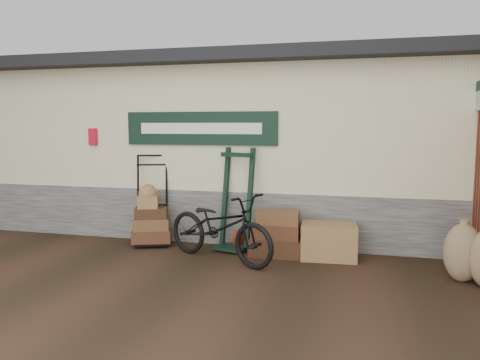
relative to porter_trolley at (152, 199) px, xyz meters
name	(u,v)px	position (x,y,z in m)	size (l,w,h in m)	color
ground	(199,260)	(1.11, -0.77, -0.77)	(80.00, 80.00, 0.00)	black
station_building	(243,145)	(1.10, 1.96, 0.85)	(14.40, 4.10, 3.20)	#4C4C47
porter_trolley	(152,199)	(0.00, 0.00, 0.00)	(0.77, 0.58, 1.54)	black
green_barrow	(236,199)	(1.47, 0.00, 0.05)	(0.59, 0.50, 1.64)	black
suitcase_stack	(276,233)	(2.16, -0.20, -0.42)	(0.80, 0.50, 0.71)	#382111
wicker_hamper	(329,241)	(2.97, -0.19, -0.50)	(0.82, 0.53, 0.53)	brown
bicycle	(220,223)	(1.41, -0.71, -0.20)	(1.97, 0.69, 1.15)	black
burlap_sack_left	(463,253)	(4.70, -0.83, -0.39)	(0.48, 0.40, 0.76)	olive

